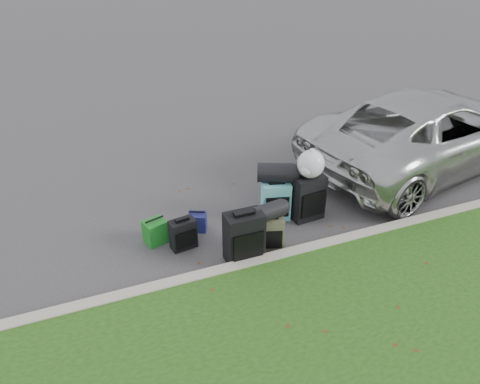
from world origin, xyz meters
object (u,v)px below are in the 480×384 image
object	(u,v)px
suitcase_teal	(276,201)
suitcase_large_black_left	(244,237)
suitcase_large_black_right	(308,197)
tote_navy	(197,222)
tote_green	(156,232)
suitcase_olive	(270,233)
suv	(428,131)
suitcase_small_black	(183,234)

from	to	relation	value
suitcase_teal	suitcase_large_black_left	bearing A→B (deg)	-122.14
suitcase_large_black_right	tote_navy	world-z (taller)	suitcase_large_black_right
suitcase_large_black_left	suitcase_large_black_right	world-z (taller)	suitcase_large_black_left
suitcase_teal	tote_navy	world-z (taller)	suitcase_teal
tote_green	tote_navy	size ratio (longest dim) A/B	1.26
suitcase_olive	suitcase_large_black_right	size ratio (longest dim) A/B	0.70
suitcase_large_black_right	suv	bearing A→B (deg)	11.07
tote_navy	suitcase_large_black_right	bearing A→B (deg)	13.89
suv	suitcase_large_black_left	xyz separation A→B (m)	(-4.46, -1.50, -0.34)
tote_green	suitcase_large_black_left	bearing A→B (deg)	-55.56
suitcase_olive	tote_green	bearing A→B (deg)	170.93
tote_green	tote_navy	bearing A→B (deg)	-10.48
suv	suitcase_teal	bearing A→B (deg)	89.38
suitcase_large_black_left	suitcase_olive	distance (m)	0.50
suitcase_small_black	suitcase_large_black_right	size ratio (longest dim) A/B	0.62
suitcase_large_black_right	suitcase_olive	bearing A→B (deg)	-154.38
suitcase_olive	tote_green	world-z (taller)	suitcase_olive
suitcase_large_black_right	tote_navy	xyz separation A→B (m)	(-1.79, 0.32, -0.24)
suitcase_large_black_right	tote_green	size ratio (longest dim) A/B	2.07
suv	tote_green	size ratio (longest dim) A/B	14.08
suitcase_large_black_left	tote_navy	distance (m)	1.07
suv	suitcase_small_black	size ratio (longest dim) A/B	10.97
suitcase_large_black_left	suitcase_olive	xyz separation A→B (m)	(0.47, 0.11, -0.12)
suitcase_olive	suitcase_teal	xyz separation A→B (m)	(0.42, 0.71, 0.06)
suitcase_teal	suitcase_olive	bearing A→B (deg)	-105.61
suitcase_large_black_left	suitcase_olive	bearing A→B (deg)	13.50
suitcase_small_black	suitcase_large_black_right	world-z (taller)	suitcase_large_black_right
suitcase_olive	suitcase_large_black_right	bearing A→B (deg)	47.35
suitcase_large_black_left	tote_navy	bearing A→B (deg)	113.44
suitcase_teal	suitcase_large_black_right	world-z (taller)	suitcase_large_black_right
suitcase_small_black	suitcase_large_black_left	xyz separation A→B (m)	(0.74, -0.60, 0.15)
suitcase_small_black	suitcase_large_black_right	bearing A→B (deg)	-7.69
suitcase_teal	suitcase_large_black_right	bearing A→B (deg)	-5.22
tote_green	suv	bearing A→B (deg)	-10.44
suitcase_teal	tote_green	bearing A→B (deg)	-166.57
suitcase_small_black	suitcase_teal	world-z (taller)	suitcase_teal
suitcase_large_black_left	tote_green	world-z (taller)	suitcase_large_black_left
suitcase_small_black	tote_navy	bearing A→B (deg)	38.65
suitcase_large_black_left	suitcase_teal	world-z (taller)	suitcase_large_black_left
suv	suitcase_small_black	xyz separation A→B (m)	(-5.20, -0.90, -0.49)
suitcase_small_black	tote_green	distance (m)	0.46
suitcase_large_black_right	suitcase_teal	bearing A→B (deg)	155.03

